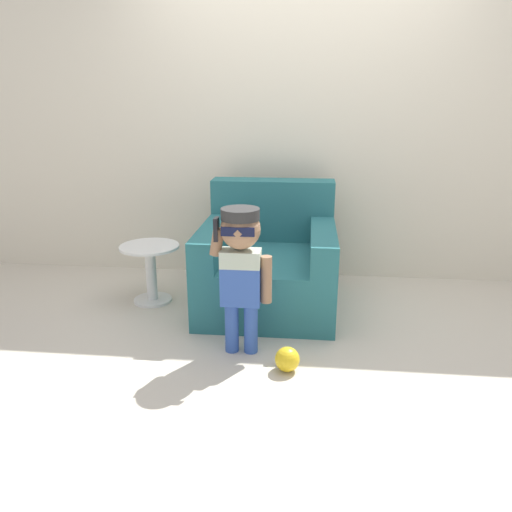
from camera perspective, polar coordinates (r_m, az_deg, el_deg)
ground_plane at (r=3.57m, az=4.17°, el=-6.40°), size 10.00×10.00×0.00m
wall_back at (r=4.10m, az=5.03°, el=15.50°), size 10.00×0.05×2.60m
armchair at (r=3.62m, az=1.48°, el=-0.80°), size 0.93×1.04×0.85m
person_child at (r=2.82m, az=-1.73°, el=-0.31°), size 0.36×0.27×0.87m
side_table at (r=3.73m, az=-11.94°, el=-1.31°), size 0.43×0.43×0.43m
toy_ball at (r=2.82m, az=3.54°, el=-11.69°), size 0.14×0.14×0.14m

